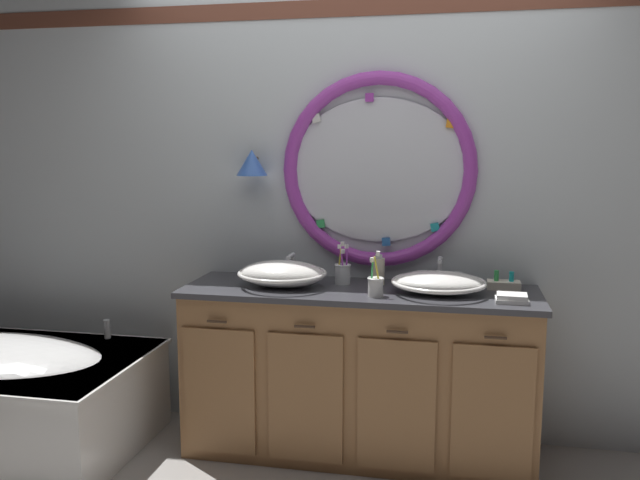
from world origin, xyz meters
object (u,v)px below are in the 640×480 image
object	(u,v)px
sink_basin_right	(439,283)
soap_dispenser	(379,271)
folded_hand_towel	(512,298)
toiletry_basket	(504,284)
toothbrush_holder_right	(375,285)
toothbrush_holder_left	(343,272)
sink_basin_left	(282,274)

from	to	relation	value
sink_basin_right	soap_dispenser	xyz separation A→B (m)	(-0.32, 0.14, 0.02)
folded_hand_towel	toiletry_basket	distance (m)	0.28
soap_dispenser	folded_hand_towel	xyz separation A→B (m)	(0.66, -0.26, -0.06)
toothbrush_holder_right	toiletry_basket	xyz separation A→B (m)	(0.62, 0.29, -0.03)
folded_hand_towel	sink_basin_right	bearing A→B (deg)	161.36
toothbrush_holder_left	folded_hand_towel	distance (m)	0.88
toothbrush_holder_left	toiletry_basket	world-z (taller)	toothbrush_holder_left
toothbrush_holder_left	soap_dispenser	world-z (taller)	toothbrush_holder_left
toothbrush_holder_right	toiletry_basket	bearing A→B (deg)	24.98
toothbrush_holder_right	toiletry_basket	size ratio (longest dim) A/B	1.37
sink_basin_right	toothbrush_holder_right	world-z (taller)	toothbrush_holder_right
toothbrush_holder_right	toiletry_basket	world-z (taller)	toothbrush_holder_right
folded_hand_towel	toiletry_basket	bearing A→B (deg)	93.76
sink_basin_left	soap_dispenser	size ratio (longest dim) A/B	2.73
sink_basin_left	soap_dispenser	bearing A→B (deg)	16.57
folded_hand_towel	toothbrush_holder_right	bearing A→B (deg)	-179.35
folded_hand_towel	toothbrush_holder_left	bearing A→B (deg)	164.19
toothbrush_holder_right	toothbrush_holder_left	bearing A→B (deg)	129.62
sink_basin_left	toothbrush_holder_right	xyz separation A→B (m)	(0.50, -0.12, -0.01)
sink_basin_right	soap_dispenser	size ratio (longest dim) A/B	2.75
sink_basin_left	toothbrush_holder_right	bearing A→B (deg)	-13.76
toothbrush_holder_left	folded_hand_towel	xyz separation A→B (m)	(0.85, -0.24, -0.04)
sink_basin_left	sink_basin_right	world-z (taller)	sink_basin_left
toiletry_basket	sink_basin_right	bearing A→B (deg)	-152.64
toothbrush_holder_right	soap_dispenser	bearing A→B (deg)	93.47
sink_basin_right	toothbrush_holder_right	xyz separation A→B (m)	(-0.30, -0.12, -0.00)
toothbrush_holder_left	toothbrush_holder_right	size ratio (longest dim) A/B	0.99
sink_basin_right	toothbrush_holder_right	size ratio (longest dim) A/B	2.08
sink_basin_left	soap_dispenser	world-z (taller)	soap_dispenser
sink_basin_right	soap_dispenser	bearing A→B (deg)	155.42
sink_basin_left	toothbrush_holder_left	bearing A→B (deg)	22.69
sink_basin_left	toiletry_basket	world-z (taller)	sink_basin_left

